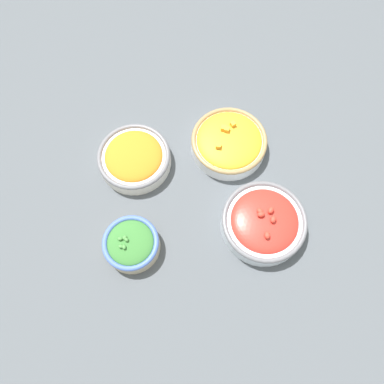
{
  "coord_description": "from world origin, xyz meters",
  "views": [
    {
      "loc": [
        0.04,
        0.33,
        0.87
      ],
      "look_at": [
        0.0,
        0.0,
        0.03
      ],
      "focal_mm": 35.0,
      "sensor_mm": 36.0,
      "label": 1
    }
  ],
  "objects_px": {
    "bowl_cherry_tomatoes": "(264,222)",
    "bowl_squash": "(229,142)",
    "bowl_broccoli": "(131,244)",
    "bowl_carrots": "(134,158)"
  },
  "relations": [
    {
      "from": "bowl_squash",
      "to": "bowl_cherry_tomatoes",
      "type": "xyz_separation_m",
      "value": [
        -0.05,
        0.22,
        0.0
      ]
    },
    {
      "from": "bowl_squash",
      "to": "bowl_cherry_tomatoes",
      "type": "relative_size",
      "value": 0.97
    },
    {
      "from": "bowl_cherry_tomatoes",
      "to": "bowl_broccoli",
      "type": "bearing_deg",
      "value": 2.99
    },
    {
      "from": "bowl_broccoli",
      "to": "bowl_carrots",
      "type": "distance_m",
      "value": 0.22
    },
    {
      "from": "bowl_broccoli",
      "to": "bowl_cherry_tomatoes",
      "type": "xyz_separation_m",
      "value": [
        -0.31,
        -0.02,
        0.0
      ]
    },
    {
      "from": "bowl_squash",
      "to": "bowl_carrots",
      "type": "xyz_separation_m",
      "value": [
        0.24,
        0.02,
        -0.0
      ]
    },
    {
      "from": "bowl_broccoli",
      "to": "bowl_cherry_tomatoes",
      "type": "relative_size",
      "value": 0.65
    },
    {
      "from": "bowl_squash",
      "to": "bowl_carrots",
      "type": "distance_m",
      "value": 0.24
    },
    {
      "from": "bowl_cherry_tomatoes",
      "to": "bowl_squash",
      "type": "bearing_deg",
      "value": -77.53
    },
    {
      "from": "bowl_squash",
      "to": "bowl_broccoli",
      "type": "bearing_deg",
      "value": 42.1
    }
  ]
}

